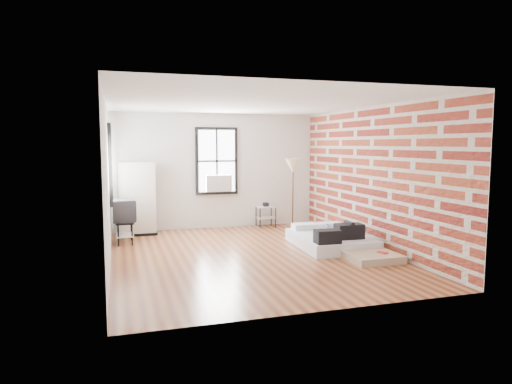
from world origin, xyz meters
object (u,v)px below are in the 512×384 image
object	(u,v)px
mattress_main	(331,239)
tv_stand	(125,212)
wardrobe	(137,199)
mattress_bare	(355,247)
floor_lamp	(293,169)
side_table	(266,211)

from	to	relation	value
mattress_main	tv_stand	size ratio (longest dim) A/B	2.05
mattress_main	tv_stand	bearing A→B (deg)	161.26
mattress_main	wardrobe	bearing A→B (deg)	149.17
mattress_main	mattress_bare	size ratio (longest dim) A/B	1.11
wardrobe	floor_lamp	world-z (taller)	floor_lamp
wardrobe	tv_stand	size ratio (longest dim) A/B	1.80
tv_stand	wardrobe	bearing A→B (deg)	70.98
wardrobe	mattress_main	bearing A→B (deg)	-32.72
mattress_main	floor_lamp	distance (m)	2.01
tv_stand	floor_lamp	bearing A→B (deg)	-1.13
mattress_bare	side_table	world-z (taller)	side_table
mattress_main	mattress_bare	xyz separation A→B (m)	(0.19, -0.63, -0.05)
wardrobe	side_table	size ratio (longest dim) A/B	2.70
mattress_main	tv_stand	world-z (taller)	tv_stand
mattress_main	side_table	xyz separation A→B (m)	(-0.56, 2.50, 0.25)
mattress_bare	side_table	size ratio (longest dim) A/B	2.77
wardrobe	side_table	distance (m)	3.13
tv_stand	mattress_bare	bearing A→B (deg)	-27.84
side_table	floor_lamp	size ratio (longest dim) A/B	0.35
mattress_bare	mattress_main	bearing A→B (deg)	106.32
mattress_main	wardrobe	distance (m)	4.44
wardrobe	mattress_bare	bearing A→B (deg)	-37.66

